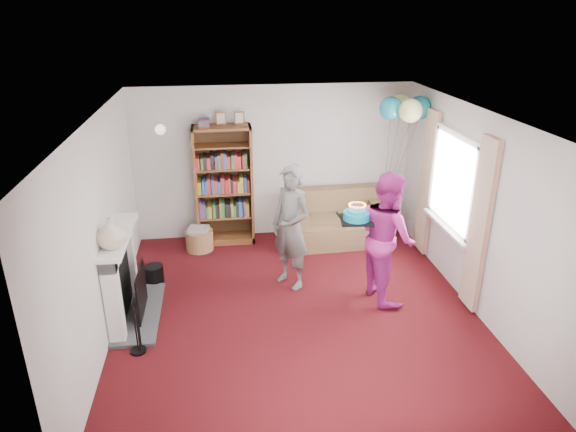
{
  "coord_description": "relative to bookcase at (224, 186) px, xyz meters",
  "views": [
    {
      "loc": [
        -0.88,
        -5.54,
        3.63
      ],
      "look_at": [
        -0.03,
        0.6,
        1.08
      ],
      "focal_mm": 32.0,
      "sensor_mm": 36.0,
      "label": 1
    }
  ],
  "objects": [
    {
      "name": "wall_sconce",
      "position": [
        -0.92,
        0.06,
        0.94
      ],
      "size": [
        0.16,
        0.23,
        0.16
      ],
      "color": "gold",
      "rests_on": "ground"
    },
    {
      "name": "window_bay",
      "position": [
        3.04,
        -1.7,
        0.26
      ],
      "size": [
        0.14,
        2.02,
        2.2
      ],
      "color": "white",
      "rests_on": "ground"
    },
    {
      "name": "wicker_basket",
      "position": [
        -0.43,
        -0.31,
        -0.77
      ],
      "size": [
        0.44,
        0.44,
        0.39
      ],
      "rotation": [
        0.0,
        0.0,
        -0.2
      ],
      "color": "#8B6040",
      "rests_on": "ground"
    },
    {
      "name": "ground",
      "position": [
        0.83,
        -2.3,
        -0.94
      ],
      "size": [
        5.0,
        5.0,
        0.0
      ],
      "primitive_type": "plane",
      "color": "#370908",
      "rests_on": "ground"
    },
    {
      "name": "wall_left",
      "position": [
        -1.43,
        -2.3,
        0.31
      ],
      "size": [
        0.02,
        5.0,
        2.5
      ],
      "primitive_type": "cube",
      "color": "silver",
      "rests_on": "ground"
    },
    {
      "name": "ceiling",
      "position": [
        0.83,
        -2.3,
        1.56
      ],
      "size": [
        4.5,
        5.0,
        0.01
      ],
      "primitive_type": "cube",
      "color": "white",
      "rests_on": "wall_back"
    },
    {
      "name": "fireplace",
      "position": [
        -1.26,
        -2.11,
        -0.43
      ],
      "size": [
        0.55,
        1.8,
        1.12
      ],
      "color": "#3F3F42",
      "rests_on": "ground"
    },
    {
      "name": "wall_right",
      "position": [
        3.09,
        -2.3,
        0.31
      ],
      "size": [
        0.02,
        5.0,
        2.5
      ],
      "primitive_type": "cube",
      "color": "silver",
      "rests_on": "ground"
    },
    {
      "name": "birthday_cake",
      "position": [
        1.62,
        -2.06,
        0.24
      ],
      "size": [
        0.4,
        0.4,
        0.22
      ],
      "rotation": [
        0.0,
        0.0,
        -0.15
      ],
      "color": "black",
      "rests_on": "ground"
    },
    {
      "name": "person_striped",
      "position": [
        0.86,
        -1.59,
        -0.08
      ],
      "size": [
        0.72,
        0.75,
        1.73
      ],
      "primitive_type": "imported",
      "rotation": [
        0.0,
        0.0,
        -0.9
      ],
      "color": "black",
      "rests_on": "ground"
    },
    {
      "name": "sofa",
      "position": [
        1.83,
        -0.24,
        -0.62
      ],
      "size": [
        1.59,
        0.84,
        0.84
      ],
      "rotation": [
        0.0,
        0.0,
        0.04
      ],
      "color": "brown",
      "rests_on": "ground"
    },
    {
      "name": "wall_back",
      "position": [
        0.83,
        0.21,
        0.31
      ],
      "size": [
        4.5,
        0.02,
        2.5
      ],
      "primitive_type": "cube",
      "color": "silver",
      "rests_on": "ground"
    },
    {
      "name": "person_magenta",
      "position": [
        2.04,
        -2.07,
        -0.08
      ],
      "size": [
        0.78,
        0.93,
        1.73
      ],
      "primitive_type": "imported",
      "rotation": [
        0.0,
        0.0,
        1.72
      ],
      "color": "#A9217E",
      "rests_on": "ground"
    },
    {
      "name": "bookcase",
      "position": [
        0.0,
        0.0,
        0.0
      ],
      "size": [
        0.91,
        0.42,
        2.13
      ],
      "color": "#472B14",
      "rests_on": "ground"
    },
    {
      "name": "balloons",
      "position": [
        2.72,
        -0.53,
        1.28
      ],
      "size": [
        0.79,
        0.79,
        1.75
      ],
      "color": "#3F3F3F",
      "rests_on": "ground"
    },
    {
      "name": "mantel_vase",
      "position": [
        -1.29,
        -2.45,
        0.35
      ],
      "size": [
        0.4,
        0.4,
        0.34
      ],
      "primitive_type": "imported",
      "rotation": [
        0.0,
        0.0,
        0.26
      ],
      "color": "beige",
      "rests_on": "fireplace"
    }
  ]
}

